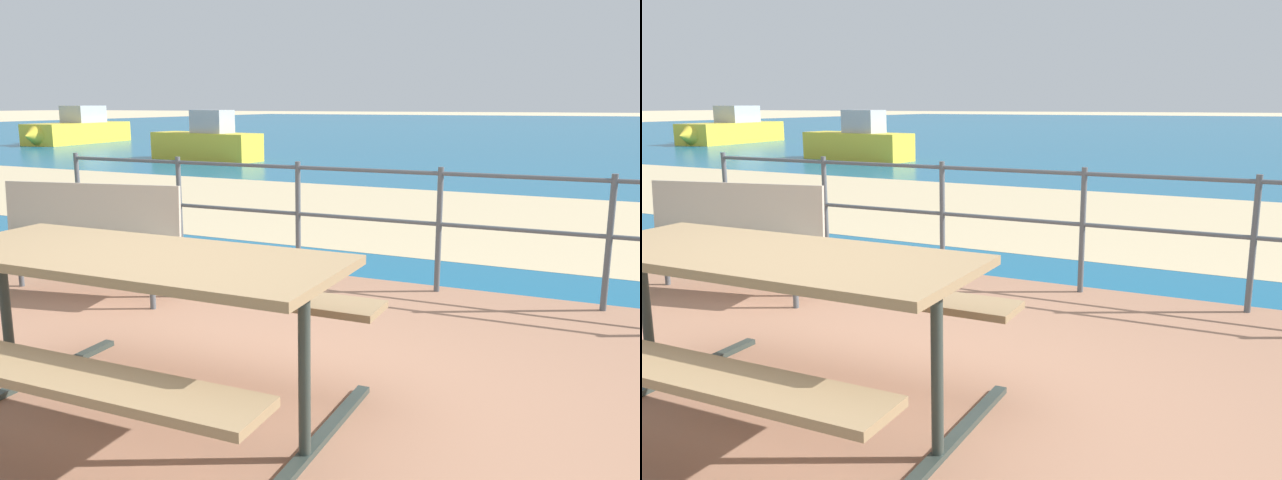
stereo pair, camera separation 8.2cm
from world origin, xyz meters
TOP-DOWN VIEW (x-y plane):
  - ground_plane at (0.00, 0.00)m, footprint 240.00×240.00m
  - patio_paving at (0.00, 0.00)m, footprint 6.40×5.20m
  - sea_water at (0.00, 40.00)m, footprint 90.00×90.00m
  - beach_strip at (0.00, 6.14)m, footprint 54.12×6.51m
  - picnic_table at (-0.12, -0.15)m, footprint 1.86×1.40m
  - park_bench at (-1.81, 1.32)m, footprint 1.50×0.67m
  - railing_fence at (0.00, 2.45)m, footprint 5.94×0.04m
  - boat_near at (-16.81, 16.87)m, footprint 1.79×5.04m
  - boat_far at (-8.16, 12.36)m, footprint 3.69×1.35m

SIDE VIEW (x-z plane):
  - ground_plane at x=0.00m, z-range 0.00..0.00m
  - sea_water at x=0.00m, z-range 0.00..0.01m
  - beach_strip at x=0.00m, z-range 0.00..0.01m
  - patio_paving at x=0.00m, z-range 0.00..0.06m
  - boat_far at x=-8.16m, z-range -0.19..1.12m
  - boat_near at x=-16.81m, z-range -0.20..1.20m
  - park_bench at x=-1.81m, z-range 0.15..0.98m
  - railing_fence at x=0.00m, z-range 0.18..1.14m
  - picnic_table at x=-0.12m, z-range 0.28..1.06m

